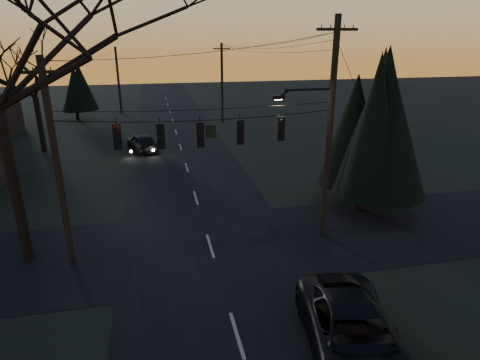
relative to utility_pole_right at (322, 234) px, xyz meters
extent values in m
cube|color=black|center=(-5.50, 10.00, 0.01)|extent=(8.00, 120.00, 0.02)
cube|color=black|center=(-5.50, 0.00, 0.01)|extent=(60.00, 7.00, 0.02)
cylinder|color=black|center=(-5.75, 0.00, 6.10)|extent=(11.50, 0.04, 0.04)
cylinder|color=black|center=(-13.37, 0.55, 3.26)|extent=(0.44, 0.44, 6.53)
cylinder|color=black|center=(3.24, 2.61, 0.80)|extent=(0.36, 0.36, 1.60)
cone|color=black|center=(3.24, 2.61, 4.89)|extent=(4.88, 4.88, 7.37)
cylinder|color=black|center=(-16.79, 18.97, 2.29)|extent=(0.44, 0.44, 4.57)
cylinder|color=black|center=(-16.21, 32.88, 0.80)|extent=(0.36, 0.36, 1.60)
cone|color=black|center=(-16.21, 32.88, 3.48)|extent=(3.52, 3.52, 4.56)
imported|color=black|center=(-2.30, -7.61, 0.80)|extent=(3.63, 6.13, 1.60)
imported|color=black|center=(-8.70, 17.46, 0.75)|extent=(2.99, 4.72, 1.50)
camera|label=1|loc=(-7.64, -16.30, 9.12)|focal=30.00mm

